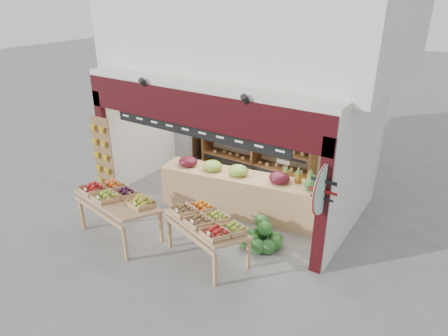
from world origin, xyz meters
The scene contains 11 objects.
ground centered at (0.00, 0.00, 0.00)m, with size 60.00×60.00×0.00m, color slate.
shop_structure centered at (0.00, 1.61, 3.92)m, with size 6.36×5.12×5.40m.
banana_board centered at (-2.73, -1.17, 1.12)m, with size 0.60×0.15×1.80m.
gift_sign centered at (2.75, -1.15, 1.75)m, with size 0.04×0.93×0.92m.
back_shelving centered at (-0.21, 1.93, 1.23)m, with size 3.32×0.54×2.02m.
refrigerator centered at (-2.40, 1.83, 0.95)m, with size 0.74×0.74×1.90m, color #B5B7BC.
cardboard_stack centered at (-1.16, 0.70, 0.23)m, with size 1.01×0.84×0.62m.
mid_counter centered at (0.50, -0.02, 0.52)m, with size 3.88×1.39×1.18m.
display_table_left centered at (-1.23, -2.16, 0.85)m, with size 1.87×1.25×1.09m.
display_table_right centered at (0.84, -1.83, 0.80)m, with size 1.79×1.33×1.02m.
watermelon_pile centered at (1.55, -0.95, 0.21)m, with size 0.82×0.76×0.58m.
Camera 1 is at (4.61, -6.96, 4.82)m, focal length 32.00 mm.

